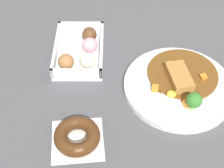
{
  "coord_description": "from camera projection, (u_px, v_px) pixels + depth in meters",
  "views": [
    {
      "loc": [
        -0.63,
        0.1,
        0.67
      ],
      "look_at": [
        -0.05,
        0.1,
        0.03
      ],
      "focal_mm": 53.14,
      "sensor_mm": 36.0,
      "label": 1
    }
  ],
  "objects": [
    {
      "name": "ground_plane",
      "position": [
        147.0,
        77.0,
        0.91
      ],
      "size": [
        1.6,
        1.6,
        0.0
      ],
      "primitive_type": "plane",
      "color": "#4C4C51"
    },
    {
      "name": "curry_plate",
      "position": [
        179.0,
        85.0,
        0.88
      ],
      "size": [
        0.29,
        0.29,
        0.07
      ],
      "color": "white",
      "rests_on": "ground_plane"
    },
    {
      "name": "donut_box",
      "position": [
        81.0,
        51.0,
        0.95
      ],
      "size": [
        0.21,
        0.14,
        0.06
      ],
      "color": "white",
      "rests_on": "ground_plane"
    },
    {
      "name": "chocolate_ring_donut",
      "position": [
        77.0,
        136.0,
        0.77
      ],
      "size": [
        0.13,
        0.13,
        0.03
      ],
      "color": "white",
      "rests_on": "ground_plane"
    }
  ]
}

